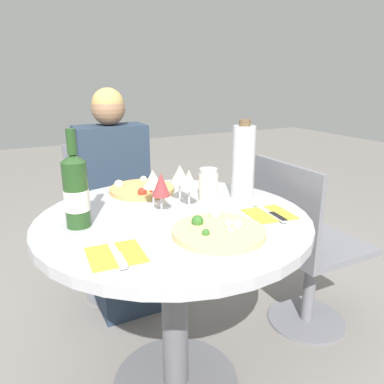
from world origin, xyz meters
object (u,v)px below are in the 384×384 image
at_px(dining_table, 174,258).
at_px(wine_bottle, 76,191).
at_px(pizza_large, 218,230).
at_px(chair_behind_diner, 112,221).
at_px(chair_empty_side, 304,249).
at_px(seated_diner, 118,214).
at_px(tall_carafe, 243,162).

height_order(dining_table, wine_bottle, wine_bottle).
relative_size(pizza_large, wine_bottle, 0.91).
relative_size(chair_behind_diner, chair_empty_side, 1.00).
height_order(chair_empty_side, pizza_large, chair_empty_side).
relative_size(seated_diner, tall_carafe, 3.70).
relative_size(dining_table, chair_behind_diner, 1.12).
height_order(seated_diner, chair_empty_side, seated_diner).
height_order(seated_diner, wine_bottle, seated_diner).
distance_m(seated_diner, wine_bottle, 0.81).
xyz_separation_m(wine_bottle, tall_carafe, (0.65, 0.01, 0.03)).
xyz_separation_m(pizza_large, wine_bottle, (-0.37, 0.27, 0.11)).
height_order(pizza_large, tall_carafe, tall_carafe).
distance_m(dining_table, wine_bottle, 0.43).
xyz_separation_m(chair_empty_side, tall_carafe, (-0.38, -0.01, 0.47)).
distance_m(chair_behind_diner, pizza_large, 1.12).
xyz_separation_m(chair_behind_diner, chair_empty_side, (0.72, -0.78, 0.00)).
xyz_separation_m(chair_behind_diner, tall_carafe, (0.34, -0.79, 0.47)).
bearing_deg(wine_bottle, chair_behind_diner, 68.73).
distance_m(chair_behind_diner, wine_bottle, 0.97).
bearing_deg(seated_diner, chair_behind_diner, -90.00).
bearing_deg(pizza_large, chair_empty_side, 23.40).
distance_m(pizza_large, tall_carafe, 0.41).
xyz_separation_m(seated_diner, chair_empty_side, (0.72, -0.64, -0.09)).
distance_m(chair_behind_diner, tall_carafe, 0.98).
bearing_deg(chair_empty_side, chair_behind_diner, -137.58).
xyz_separation_m(chair_empty_side, wine_bottle, (-1.03, -0.02, 0.44)).
bearing_deg(chair_empty_side, dining_table, -84.29).
height_order(chair_behind_diner, tall_carafe, tall_carafe).
relative_size(wine_bottle, tall_carafe, 1.02).
bearing_deg(chair_empty_side, wine_bottle, -89.10).
relative_size(chair_behind_diner, pizza_large, 2.94).
height_order(chair_empty_side, wine_bottle, wine_bottle).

